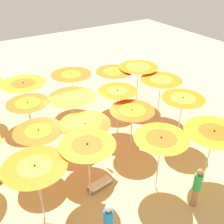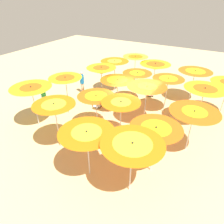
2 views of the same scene
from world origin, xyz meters
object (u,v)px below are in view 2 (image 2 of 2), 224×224
Objects in this scene: lounger_2 at (100,103)px; beachgoer_0 at (82,82)px; beach_umbrella_5 at (87,136)px; beach_umbrella_13 at (137,75)px; beach_umbrella_12 at (117,83)px; beach_umbrella_18 at (115,63)px; beach_umbrella_8 at (168,81)px; beach_ball at (113,79)px; beach_umbrella_2 at (194,115)px; lounger_0 at (124,81)px; beach_umbrella_14 at (155,67)px; beach_umbrella_16 at (65,80)px; beach_umbrella_17 at (101,71)px; lounger_1 at (151,92)px; beach_umbrella_19 at (135,58)px; beach_umbrella_6 at (121,106)px; beach_umbrella_0 at (132,148)px; beach_umbrella_15 at (31,91)px; beachgoer_1 at (44,99)px; beach_umbrella_3 at (204,92)px; beach_umbrella_7 at (147,90)px; beach_umbrella_9 at (195,74)px; beach_umbrella_10 at (54,108)px; beach_umbrella_1 at (156,131)px; beach_umbrella_11 at (96,98)px.

beachgoer_0 is at bearing 57.14° from lounger_2.
beach_umbrella_5 is 7.04m from beach_umbrella_13.
beach_umbrella_18 is at bearing 31.91° from beach_umbrella_12.
beach_ball is at bearing 61.52° from beach_umbrella_8.
beach_ball is (6.00, 7.50, -1.87)m from beach_umbrella_2.
beach_umbrella_8 is 1.73× the size of lounger_0.
beach_ball is (0.23, 3.69, -1.82)m from beach_umbrella_14.
beach_umbrella_16 is at bearing 149.09° from beach_umbrella_14.
beach_umbrella_17 reaches higher than lounger_1.
beach_umbrella_19 reaches higher than beachgoer_0.
beach_umbrella_6 reaches higher than beach_umbrella_2.
beach_umbrella_2 is at bearing -137.93° from beach_umbrella_19.
beach_umbrella_8 reaches higher than beach_ball.
beach_umbrella_0 is 0.98× the size of beach_umbrella_18.
beach_umbrella_6 is at bearing -136.18° from beach_umbrella_17.
beach_umbrella_6 reaches higher than beach_umbrella_13.
beach_umbrella_14 is at bearing -30.91° from beach_umbrella_16.
beach_umbrella_2 is 8.84m from beachgoer_0.
beach_umbrella_0 is at bearing -102.76° from beach_umbrella_15.
beachgoer_1 is (-0.61, 1.41, -1.35)m from beach_umbrella_16.
lounger_0 is at bearing 62.72° from beach_umbrella_3.
lounger_1 reaches higher than lounger_2.
beach_umbrella_9 is at bearing -22.44° from beach_umbrella_7.
beach_umbrella_18 is 3.04m from beach_ball.
beach_umbrella_8 reaches higher than beach_umbrella_2.
beachgoer_0 is at bearing 123.96° from beach_umbrella_14.
beach_umbrella_17 reaches higher than lounger_0.
beach_umbrella_6 is 1.05× the size of beach_umbrella_12.
beach_umbrella_10 reaches higher than beach_umbrella_5.
beach_umbrella_13 is at bearing 29.89° from beach_umbrella_1.
beach_umbrella_2 is at bearing -75.81° from beach_umbrella_15.
beach_umbrella_2 reaches higher than beach_ball.
beach_umbrella_16 is at bearing 121.06° from beach_umbrella_8.
beach_umbrella_1 is at bearing -134.59° from lounger_2.
lounger_2 is at bearing -174.87° from beach_umbrella_18.
beach_umbrella_11 is (0.28, 1.60, -0.16)m from beach_umbrella_6.
beach_umbrella_17 is 1.06× the size of beach_umbrella_19.
beach_umbrella_0 is at bearing -147.52° from beach_ball.
beach_umbrella_0 is at bearing -130.23° from beach_umbrella_11.
beach_umbrella_19 is at bearing 41.73° from lounger_1.
lounger_1 is at bearing 57.39° from beach_umbrella_3.
beach_umbrella_19 reaches higher than beachgoer_1.
beach_umbrella_3 is 2.17m from beach_umbrella_8.
beach_umbrella_2 is 2.63m from beach_umbrella_3.
beach_ball is (9.54, 6.07, -2.04)m from beach_umbrella_0.
beach_umbrella_3 is 7.88m from beach_umbrella_16.
beach_umbrella_7 is 1.42× the size of beachgoer_0.
lounger_1 is (7.02, -4.41, -2.00)m from beach_umbrella_15.
beach_umbrella_17 is (-0.75, 4.26, 0.15)m from beach_umbrella_8.
beach_umbrella_5 is 2.48m from beach_umbrella_10.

